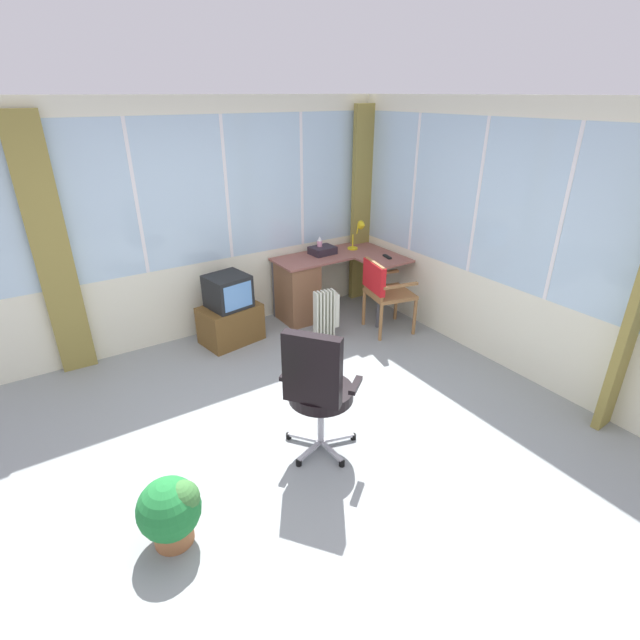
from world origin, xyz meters
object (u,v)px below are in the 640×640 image
at_px(tv_remote, 387,257).
at_px(office_chair, 317,385).
at_px(tv_on_stand, 230,313).
at_px(paper_tray, 322,250).
at_px(desk, 304,287).
at_px(wooden_armchair, 382,287).
at_px(desk_lamp, 360,231).
at_px(spray_bottle, 320,245).
at_px(potted_plant, 171,510).
at_px(space_heater, 326,315).

bearing_deg(tv_remote, office_chair, -129.57).
bearing_deg(tv_on_stand, paper_tray, 5.91).
xyz_separation_m(desk, wooden_armchair, (0.56, -0.78, 0.14)).
height_order(desk, paper_tray, paper_tray).
bearing_deg(paper_tray, desk_lamp, -10.46).
bearing_deg(spray_bottle, potted_plant, -137.42).
distance_m(spray_bottle, wooden_armchair, 0.99).
height_order(wooden_armchair, potted_plant, wooden_armchair).
distance_m(desk_lamp, space_heater, 1.30).
bearing_deg(desk, tv_on_stand, -176.78).
distance_m(paper_tray, tv_on_stand, 1.41).
height_order(office_chair, space_heater, office_chair).
height_order(spray_bottle, tv_on_stand, spray_bottle).
bearing_deg(tv_on_stand, potted_plant, -121.08).
xyz_separation_m(spray_bottle, wooden_armchair, (0.26, -0.90, -0.31)).
bearing_deg(wooden_armchair, space_heater, 165.57).
bearing_deg(tv_on_stand, desk, 3.22).
xyz_separation_m(spray_bottle, potted_plant, (-2.70, -2.49, -0.61)).
relative_size(desk, tv_remote, 9.57).
xyz_separation_m(wooden_armchair, tv_on_stand, (-1.57, 0.73, -0.21)).
bearing_deg(potted_plant, paper_tray, 41.96).
height_order(tv_remote, paper_tray, paper_tray).
distance_m(tv_remote, office_chair, 2.71).
bearing_deg(wooden_armchair, desk_lamp, 71.04).
xyz_separation_m(paper_tray, office_chair, (-1.53, -2.25, -0.18)).
height_order(desk, office_chair, office_chair).
relative_size(paper_tray, wooden_armchair, 0.34).
xyz_separation_m(office_chair, potted_plant, (-1.19, -0.20, -0.37)).
distance_m(wooden_armchair, office_chair, 2.25).
xyz_separation_m(desk_lamp, space_heater, (-0.91, -0.60, -0.70)).
xyz_separation_m(desk_lamp, spray_bottle, (-0.53, 0.13, -0.14)).
xyz_separation_m(tv_remote, office_chair, (-2.10, -1.70, -0.15)).
bearing_deg(potted_plant, space_heater, 37.04).
distance_m(desk_lamp, potted_plant, 4.07).
bearing_deg(space_heater, spray_bottle, 62.31).
height_order(tv_remote, space_heater, tv_remote).
relative_size(desk_lamp, tv_on_stand, 0.47).
bearing_deg(office_chair, desk_lamp, 46.69).
height_order(wooden_armchair, office_chair, office_chair).
bearing_deg(space_heater, tv_on_stand, 148.79).
bearing_deg(desk_lamp, tv_remote, -81.71).
bearing_deg(desk, office_chair, -119.04).
bearing_deg(wooden_armchair, paper_tray, 105.70).
relative_size(desk_lamp, office_chair, 0.34).
distance_m(desk, wooden_armchair, 0.98).
bearing_deg(potted_plant, spray_bottle, 42.58).
bearing_deg(tv_remote, paper_tray, 147.58).
bearing_deg(spray_bottle, wooden_armchair, -73.91).
height_order(desk_lamp, office_chair, desk_lamp).
bearing_deg(paper_tray, tv_remote, -43.90).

